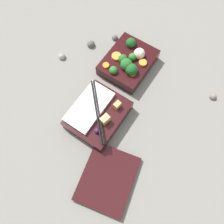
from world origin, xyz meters
TOP-DOWN VIEW (x-y plane):
  - ground_plane at (0.00, 0.00)m, footprint 3.00×3.00m
  - bento_tray_vegetable at (-0.10, -0.01)m, footprint 0.19×0.15m
  - bento_tray_rice at (0.12, 0.01)m, footprint 0.19×0.16m
  - bento_lid at (0.26, 0.15)m, footprint 0.21×0.18m
  - pebble_0 at (-0.18, -0.12)m, footprint 0.02×0.02m
  - pebble_1 at (0.00, -0.23)m, footprint 0.02×0.02m
  - pebble_2 at (-0.16, 0.30)m, footprint 0.02×0.02m
  - pebble_3 at (-0.10, -0.17)m, footprint 0.03×0.03m

SIDE VIEW (x-z plane):
  - ground_plane at x=0.00m, z-range 0.00..0.00m
  - pebble_2 at x=-0.16m, z-range -0.01..0.02m
  - pebble_0 at x=-0.18m, z-range -0.01..0.02m
  - pebble_1 at x=0.00m, z-range -0.01..0.02m
  - pebble_3 at x=-0.10m, z-range -0.01..0.02m
  - bento_lid at x=0.26m, z-range 0.00..0.02m
  - bento_tray_rice at x=0.12m, z-range -0.01..0.06m
  - bento_tray_vegetable at x=-0.10m, z-range -0.01..0.07m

